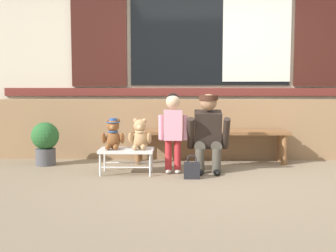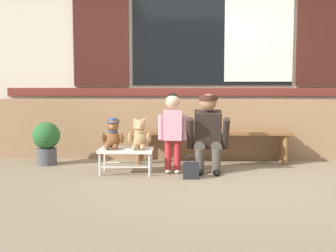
{
  "view_description": "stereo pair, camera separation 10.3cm",
  "coord_description": "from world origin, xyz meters",
  "px_view_note": "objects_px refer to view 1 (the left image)",
  "views": [
    {
      "loc": [
        -0.46,
        -4.74,
        1.06
      ],
      "look_at": [
        -0.6,
        0.55,
        0.55
      ],
      "focal_mm": 45.98,
      "sensor_mm": 36.0,
      "label": 1
    },
    {
      "loc": [
        -0.36,
        -4.73,
        1.06
      ],
      "look_at": [
        -0.6,
        0.55,
        0.55
      ],
      "focal_mm": 45.98,
      "sensor_mm": 36.0,
      "label": 2
    }
  ],
  "objects_px": {
    "teddy_bear_plain": "(140,135)",
    "adult_crouching": "(209,133)",
    "small_display_bench": "(127,152)",
    "potted_plant": "(45,141)",
    "wooden_bench_long": "(210,136)",
    "teddy_bear_with_hat": "(113,134)",
    "handbag_on_ground": "(192,170)",
    "child_standing": "(173,124)"
  },
  "relations": [
    {
      "from": "teddy_bear_with_hat",
      "to": "potted_plant",
      "type": "relative_size",
      "value": 0.64
    },
    {
      "from": "handbag_on_ground",
      "to": "child_standing",
      "type": "bearing_deg",
      "value": 126.06
    },
    {
      "from": "adult_crouching",
      "to": "handbag_on_ground",
      "type": "height_order",
      "value": "adult_crouching"
    },
    {
      "from": "wooden_bench_long",
      "to": "potted_plant",
      "type": "bearing_deg",
      "value": -173.84
    },
    {
      "from": "small_display_bench",
      "to": "potted_plant",
      "type": "xyz_separation_m",
      "value": [
        -1.14,
        0.53,
        0.06
      ]
    },
    {
      "from": "small_display_bench",
      "to": "handbag_on_ground",
      "type": "xyz_separation_m",
      "value": [
        0.77,
        -0.24,
        -0.17
      ]
    },
    {
      "from": "wooden_bench_long",
      "to": "adult_crouching",
      "type": "xyz_separation_m",
      "value": [
        -0.06,
        -0.63,
        0.11
      ]
    },
    {
      "from": "small_display_bench",
      "to": "teddy_bear_plain",
      "type": "relative_size",
      "value": 1.76
    },
    {
      "from": "adult_crouching",
      "to": "handbag_on_ground",
      "type": "distance_m",
      "value": 0.58
    },
    {
      "from": "teddy_bear_with_hat",
      "to": "child_standing",
      "type": "relative_size",
      "value": 0.38
    },
    {
      "from": "small_display_bench",
      "to": "teddy_bear_plain",
      "type": "distance_m",
      "value": 0.25
    },
    {
      "from": "child_standing",
      "to": "handbag_on_ground",
      "type": "height_order",
      "value": "child_standing"
    },
    {
      "from": "teddy_bear_plain",
      "to": "potted_plant",
      "type": "bearing_deg",
      "value": 157.99
    },
    {
      "from": "teddy_bear_with_hat",
      "to": "teddy_bear_plain",
      "type": "relative_size",
      "value": 1.0
    },
    {
      "from": "teddy_bear_plain",
      "to": "adult_crouching",
      "type": "height_order",
      "value": "adult_crouching"
    },
    {
      "from": "adult_crouching",
      "to": "potted_plant",
      "type": "relative_size",
      "value": 1.67
    },
    {
      "from": "wooden_bench_long",
      "to": "teddy_bear_plain",
      "type": "bearing_deg",
      "value": -139.33
    },
    {
      "from": "wooden_bench_long",
      "to": "adult_crouching",
      "type": "height_order",
      "value": "adult_crouching"
    },
    {
      "from": "small_display_bench",
      "to": "wooden_bench_long",
      "type": "bearing_deg",
      "value": 36.09
    },
    {
      "from": "small_display_bench",
      "to": "handbag_on_ground",
      "type": "height_order",
      "value": "small_display_bench"
    },
    {
      "from": "child_standing",
      "to": "potted_plant",
      "type": "xyz_separation_m",
      "value": [
        -1.69,
        0.46,
        -0.27
      ]
    },
    {
      "from": "handbag_on_ground",
      "to": "wooden_bench_long",
      "type": "bearing_deg",
      "value": 74.54
    },
    {
      "from": "small_display_bench",
      "to": "teddy_bear_with_hat",
      "type": "relative_size",
      "value": 1.76
    },
    {
      "from": "small_display_bench",
      "to": "teddy_bear_with_hat",
      "type": "bearing_deg",
      "value": 179.23
    },
    {
      "from": "teddy_bear_plain",
      "to": "child_standing",
      "type": "relative_size",
      "value": 0.38
    },
    {
      "from": "wooden_bench_long",
      "to": "teddy_bear_with_hat",
      "type": "relative_size",
      "value": 5.78
    },
    {
      "from": "handbag_on_ground",
      "to": "adult_crouching",
      "type": "bearing_deg",
      "value": 60.19
    },
    {
      "from": "wooden_bench_long",
      "to": "small_display_bench",
      "type": "height_order",
      "value": "wooden_bench_long"
    },
    {
      "from": "potted_plant",
      "to": "teddy_bear_with_hat",
      "type": "bearing_deg",
      "value": -28.18
    },
    {
      "from": "small_display_bench",
      "to": "teddy_bear_plain",
      "type": "xyz_separation_m",
      "value": [
        0.16,
        0.0,
        0.2
      ]
    },
    {
      "from": "adult_crouching",
      "to": "potted_plant",
      "type": "bearing_deg",
      "value": 169.53
    },
    {
      "from": "child_standing",
      "to": "adult_crouching",
      "type": "bearing_deg",
      "value": 9.6
    },
    {
      "from": "teddy_bear_with_hat",
      "to": "child_standing",
      "type": "xyz_separation_m",
      "value": [
        0.71,
        0.06,
        0.12
      ]
    },
    {
      "from": "wooden_bench_long",
      "to": "child_standing",
      "type": "distance_m",
      "value": 0.88
    },
    {
      "from": "teddy_bear_with_hat",
      "to": "potted_plant",
      "type": "xyz_separation_m",
      "value": [
        -0.98,
        0.52,
        -0.15
      ]
    },
    {
      "from": "teddy_bear_with_hat",
      "to": "potted_plant",
      "type": "distance_m",
      "value": 1.12
    },
    {
      "from": "teddy_bear_plain",
      "to": "child_standing",
      "type": "bearing_deg",
      "value": 8.76
    },
    {
      "from": "small_display_bench",
      "to": "adult_crouching",
      "type": "relative_size",
      "value": 0.67
    },
    {
      "from": "child_standing",
      "to": "adult_crouching",
      "type": "distance_m",
      "value": 0.45
    },
    {
      "from": "small_display_bench",
      "to": "adult_crouching",
      "type": "xyz_separation_m",
      "value": [
        0.98,
        0.13,
        0.21
      ]
    },
    {
      "from": "teddy_bear_with_hat",
      "to": "wooden_bench_long",
      "type": "bearing_deg",
      "value": 32.23
    },
    {
      "from": "child_standing",
      "to": "potted_plant",
      "type": "distance_m",
      "value": 1.77
    }
  ]
}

